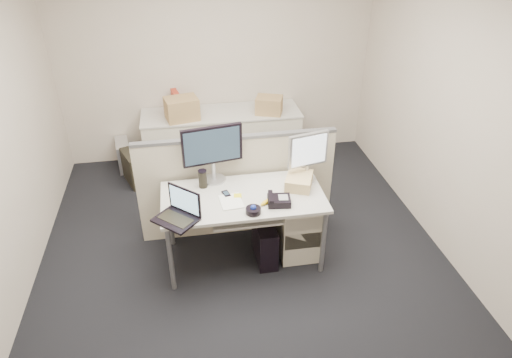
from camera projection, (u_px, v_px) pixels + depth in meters
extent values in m
cube|color=black|center=(244.00, 257.00, 4.59)|extent=(4.00, 4.50, 0.01)
cube|color=#C1B3A6|center=(216.00, 58.00, 5.76)|extent=(4.00, 0.02, 2.70)
cube|color=#C1B3A6|center=(458.00, 119.00, 4.17)|extent=(0.02, 4.50, 2.70)
cube|color=#AEAAA2|center=(243.00, 197.00, 4.21)|extent=(1.50, 0.75, 0.03)
cylinder|color=slate|center=(171.00, 259.00, 4.03)|extent=(0.04, 0.04, 0.70)
cylinder|color=slate|center=(170.00, 216.00, 4.57)|extent=(0.04, 0.04, 0.70)
cylinder|color=slate|center=(323.00, 242.00, 4.23)|extent=(0.04, 0.04, 0.70)
cylinder|color=slate|center=(305.00, 203.00, 4.78)|extent=(0.04, 0.04, 0.70)
cube|color=#AEAAA2|center=(246.00, 217.00, 4.11)|extent=(0.62, 0.32, 0.02)
cube|color=beige|center=(297.00, 222.00, 4.54)|extent=(0.40, 0.55, 0.65)
cube|color=#B3A48F|center=(237.00, 187.00, 4.67)|extent=(2.00, 0.06, 1.10)
cube|color=beige|center=(222.00, 139.00, 6.02)|extent=(2.00, 0.60, 0.72)
cube|color=black|center=(213.00, 154.00, 4.29)|extent=(0.60, 0.31, 0.57)
cube|color=#B7B7BC|center=(308.00, 158.00, 4.32)|extent=(0.44, 0.28, 0.49)
cube|color=black|center=(174.00, 208.00, 3.81)|extent=(0.43, 0.43, 0.26)
cylinder|color=black|center=(253.00, 211.00, 3.96)|extent=(0.16, 0.16, 0.05)
cube|color=black|center=(279.00, 201.00, 4.08)|extent=(0.22, 0.19, 0.06)
cube|color=silver|center=(231.00, 202.00, 4.12)|extent=(0.21, 0.26, 0.01)
cube|color=yellow|center=(238.00, 196.00, 4.19)|extent=(0.08, 0.08, 0.01)
cylinder|color=black|center=(203.00, 179.00, 4.29)|extent=(0.09, 0.09, 0.17)
ellipsoid|color=yellow|center=(267.00, 201.00, 4.10)|extent=(0.16, 0.13, 0.04)
cube|color=black|center=(226.00, 194.00, 4.22)|extent=(0.08, 0.12, 0.01)
cube|color=tan|center=(299.00, 181.00, 4.32)|extent=(0.33, 0.37, 0.11)
cube|color=black|center=(251.00, 213.00, 4.12)|extent=(0.45, 0.18, 0.02)
cube|color=black|center=(265.00, 241.00, 4.46)|extent=(0.19, 0.46, 0.42)
cube|color=black|center=(133.00, 168.00, 5.68)|extent=(0.32, 0.47, 0.41)
cube|color=#B7B7BC|center=(124.00, 155.00, 6.00)|extent=(0.22, 0.42, 0.38)
cube|color=olive|center=(182.00, 109.00, 5.58)|extent=(0.44, 0.37, 0.29)
cube|color=olive|center=(269.00, 106.00, 5.75)|extent=(0.39, 0.34, 0.23)
cube|color=#A52C19|center=(176.00, 103.00, 5.75)|extent=(0.13, 0.32, 0.29)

